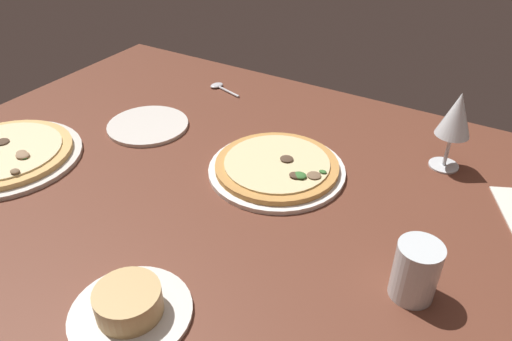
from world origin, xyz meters
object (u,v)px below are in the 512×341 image
Objects in this scene: pizza_side at (6,155)px; water_glass at (415,274)px; pizza_main at (277,167)px; spoon at (220,87)px; wine_glass_far at (456,117)px; ramekin_on_saucer at (129,306)px; side_plate at (148,125)px.

pizza_side is 87.98cm from water_glass.
pizza_main reaches higher than spoon.
pizza_main is 1.67× the size of wine_glass_far.
wine_glass_far is 65.48cm from spoon.
spoon is at bearing -109.69° from pizza_side.
wine_glass_far is 40.01cm from water_glass.
pizza_side is at bearing -18.32° from ramekin_on_saucer.
pizza_main is 1.47× the size of side_plate.
wine_glass_far is at bearing -84.08° from water_glass.
side_plate is (-17.06, -27.13, -0.74)cm from pizza_side.
water_glass reaches higher than side_plate.
wine_glass_far is at bearing -115.22° from ramekin_on_saucer.
water_glass is (-87.58, -7.89, 2.98)cm from pizza_side.
ramekin_on_saucer is 42.89cm from water_glass.
side_plate is 27.64cm from spoon.
wine_glass_far reaches higher than pizza_side.
wine_glass_far is at bearing -145.47° from pizza_main.
spoon is at bearing -39.70° from pizza_main.
spoon is at bearing -6.92° from wine_glass_far.
spoon is (34.10, -28.31, -0.75)cm from pizza_main.
water_glass is at bearing 151.44° from pizza_main.
side_plate is at bearing -51.09° from ramekin_on_saucer.
wine_glass_far reaches higher than water_glass.
wine_glass_far reaches higher than spoon.
ramekin_on_saucer is (0.50, 43.94, 0.75)cm from pizza_main.
ramekin_on_saucer is (-53.16, 17.60, 0.76)cm from pizza_side.
pizza_side is 1.64× the size of side_plate.
ramekin_on_saucer is at bearing 89.34° from pizza_main.
ramekin_on_saucer is 1.87× the size of water_glass.
pizza_main is at bearing 34.53° from wine_glass_far.
spoon is at bearing -95.19° from side_plate.
water_glass is at bearing 164.74° from side_plate.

